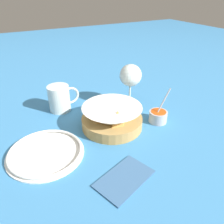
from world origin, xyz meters
The scene contains 7 objects.
ground_plane centered at (0.00, 0.00, 0.00)m, with size 4.00×4.00×0.00m, color teal.
food_basket centered at (0.02, 0.03, 0.03)m, with size 0.20×0.20×0.09m.
sauce_cup centered at (0.18, -0.02, 0.02)m, with size 0.07×0.06×0.12m.
wine_glass centered at (0.15, 0.14, 0.12)m, with size 0.08×0.08×0.17m.
beer_mug centered at (-0.10, 0.22, 0.05)m, with size 0.12×0.08×0.10m.
side_plate centered at (-0.22, -0.01, 0.01)m, with size 0.22×0.22×0.01m.
napkin centered at (-0.07, -0.19, 0.00)m, with size 0.17×0.13×0.01m.
Camera 1 is at (-0.28, -0.52, 0.42)m, focal length 35.00 mm.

